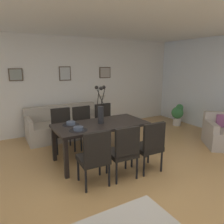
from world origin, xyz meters
TOP-DOWN VIEW (x-y plane):
  - ground_plane at (0.00, 0.00)m, footprint 9.00×9.00m
  - back_wall_panel at (0.00, 3.25)m, footprint 9.00×0.10m
  - ceiling_panel at (0.00, 0.40)m, footprint 9.00×7.20m
  - dining_table at (0.03, 1.03)m, footprint 1.80×0.89m
  - dining_chair_near_left at (-0.50, 0.20)m, footprint 0.47×0.47m
  - dining_chair_near_right at (-0.49, 1.90)m, footprint 0.47×0.47m
  - dining_chair_far_left at (0.01, 0.17)m, footprint 0.47×0.47m
  - dining_chair_far_right at (-0.00, 1.85)m, footprint 0.46×0.46m
  - dining_chair_mid_left at (0.54, 0.15)m, footprint 0.45×0.45m
  - dining_chair_mid_right at (0.58, 1.90)m, footprint 0.46×0.46m
  - centerpiece_vase at (0.03, 1.03)m, footprint 0.21×0.23m
  - placemat_near_left at (-0.51, 0.83)m, footprint 0.32×0.32m
  - bowl_near_left at (-0.51, 0.83)m, footprint 0.17×0.17m
  - placemat_near_right at (-0.51, 1.23)m, footprint 0.32×0.32m
  - bowl_near_right at (-0.51, 1.23)m, footprint 0.17×0.17m
  - sofa at (-0.19, 2.70)m, footprint 1.90×0.84m
  - side_table at (0.86, 2.64)m, footprint 0.36×0.36m
  - table_lamp at (0.86, 2.64)m, footprint 0.22×0.22m
  - armchair at (2.82, 0.23)m, footprint 1.12×1.12m
  - framed_picture_left at (-1.21, 3.18)m, footprint 0.33×0.03m
  - framed_picture_center at (0.03, 3.18)m, footprint 0.32×0.03m
  - framed_picture_right at (1.26, 3.18)m, footprint 0.37×0.03m
  - potted_plant at (3.16, 1.99)m, footprint 0.36×0.36m

SIDE VIEW (x-z plane):
  - ground_plane at x=0.00m, z-range 0.00..0.00m
  - side_table at x=0.86m, z-range 0.00..0.52m
  - sofa at x=-0.19m, z-range -0.12..0.68m
  - armchair at x=2.82m, z-range -0.09..0.66m
  - potted_plant at x=3.16m, z-range 0.04..0.71m
  - dining_chair_near_left at x=-0.50m, z-range 0.05..0.97m
  - dining_chair_near_right at x=-0.49m, z-range 0.05..0.97m
  - dining_chair_far_left at x=0.01m, z-range 0.05..0.97m
  - dining_chair_far_right at x=0.00m, z-range 0.05..0.97m
  - dining_chair_mid_left at x=0.54m, z-range 0.05..0.97m
  - dining_chair_mid_right at x=0.58m, z-range 0.05..0.97m
  - dining_table at x=0.03m, z-range 0.29..1.03m
  - placemat_near_left at x=-0.51m, z-range 0.74..0.75m
  - placemat_near_right at x=-0.51m, z-range 0.74..0.75m
  - bowl_near_left at x=-0.51m, z-range 0.75..0.81m
  - bowl_near_right at x=-0.51m, z-range 0.75..0.81m
  - table_lamp at x=0.86m, z-range 0.64..1.15m
  - centerpiece_vase at x=0.03m, z-range 0.66..1.39m
  - back_wall_panel at x=0.00m, z-range 0.00..2.60m
  - framed_picture_left at x=-1.21m, z-range 1.46..1.77m
  - framed_picture_center at x=0.03m, z-range 1.43..1.81m
  - framed_picture_right at x=1.26m, z-range 1.46..1.78m
  - ceiling_panel at x=0.00m, z-range 2.60..2.68m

